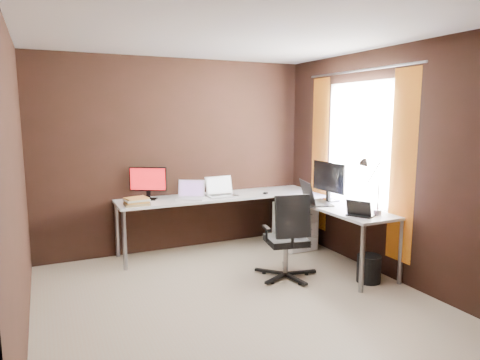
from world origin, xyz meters
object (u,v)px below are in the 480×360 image
at_px(laptop_black_small, 360,212).
at_px(book_stack, 137,202).
at_px(laptop_white, 191,195).
at_px(laptop_black_big, 313,199).
at_px(wastebasket, 369,269).
at_px(drawer_pedestal, 295,225).
at_px(laptop_silver, 221,192).
at_px(monitor_left, 148,181).
at_px(desk_lamp, 370,180).
at_px(monitor_right, 329,179).
at_px(office_chair, 287,254).

relative_size(laptop_black_small, book_stack, 1.09).
relative_size(laptop_white, laptop_black_big, 0.85).
relative_size(laptop_black_big, wastebasket, 1.65).
bearing_deg(drawer_pedestal, laptop_silver, 161.53).
bearing_deg(monitor_left, desk_lamp, -14.42).
height_order(monitor_right, laptop_silver, monitor_right).
xyz_separation_m(laptop_black_big, book_stack, (-1.92, 0.81, -0.02)).
height_order(monitor_right, laptop_black_big, monitor_right).
relative_size(desk_lamp, wastebasket, 2.04).
xyz_separation_m(laptop_black_big, laptop_black_small, (0.08, -0.73, -0.02)).
distance_m(laptop_white, office_chair, 1.49).
distance_m(drawer_pedestal, monitor_left, 2.03).
distance_m(laptop_black_big, wastebasket, 1.02).
xyz_separation_m(monitor_left, wastebasket, (1.93, -1.86, -0.81)).
relative_size(monitor_left, laptop_silver, 1.10).
relative_size(book_stack, desk_lamp, 0.49).
bearing_deg(office_chair, laptop_white, 130.42).
bearing_deg(office_chair, monitor_left, 141.60).
bearing_deg(laptop_silver, monitor_right, -40.31).
bearing_deg(laptop_black_big, book_stack, 82.40).
height_order(drawer_pedestal, monitor_right, monitor_right).
relative_size(monitor_left, wastebasket, 1.44).
bearing_deg(laptop_black_small, drawer_pedestal, -31.05).
xyz_separation_m(monitor_right, book_stack, (-2.20, 0.73, -0.23)).
bearing_deg(book_stack, drawer_pedestal, -5.41).
distance_m(monitor_right, book_stack, 2.33).
bearing_deg(laptop_white, monitor_right, -0.08).
relative_size(monitor_left, book_stack, 1.45).
distance_m(laptop_black_small, desk_lamp, 0.36).
height_order(monitor_left, book_stack, monitor_left).
bearing_deg(wastebasket, desk_lamp, 88.93).
bearing_deg(laptop_white, laptop_silver, 30.26).
distance_m(laptop_white, wastebasket, 2.30).
bearing_deg(laptop_black_big, wastebasket, -149.07).
bearing_deg(laptop_black_small, desk_lamp, -109.56).
relative_size(laptop_black_small, desk_lamp, 0.53).
bearing_deg(laptop_black_small, book_stack, 23.92).
bearing_deg(office_chair, laptop_black_small, -23.62).
height_order(laptop_white, office_chair, office_chair).
xyz_separation_m(laptop_white, desk_lamp, (1.43, -1.64, 0.33)).
height_order(monitor_left, laptop_black_big, monitor_left).
bearing_deg(laptop_black_big, laptop_white, 67.99).
bearing_deg(laptop_black_big, drawer_pedestal, 2.04).
xyz_separation_m(monitor_left, laptop_black_small, (1.80, -1.83, -0.19)).
height_order(office_chair, wastebasket, office_chair).
distance_m(monitor_right, laptop_black_big, 0.36).
bearing_deg(desk_lamp, office_chair, 147.96).
distance_m(monitor_right, desk_lamp, 0.80).
relative_size(book_stack, office_chair, 0.31).
distance_m(laptop_black_small, book_stack, 2.53).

